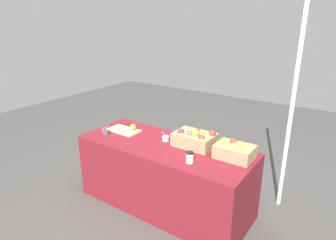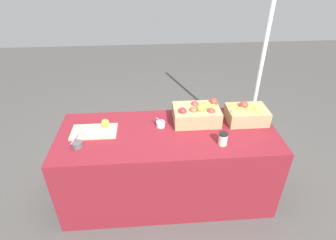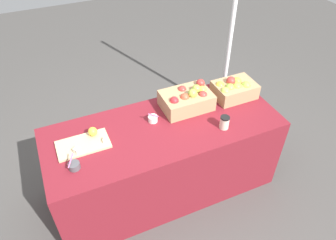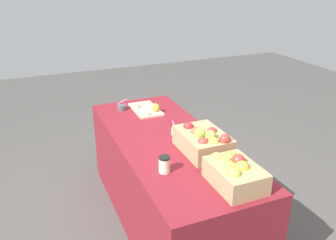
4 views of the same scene
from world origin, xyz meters
The scene contains 8 objects.
ground_plane centered at (0.00, 0.00, 0.00)m, with size 10.00×10.00×0.00m, color #474442.
table centered at (0.00, 0.00, 0.37)m, with size 1.90×0.76×0.74m, color maroon.
apple_crate_left centered at (0.72, 0.12, 0.82)m, with size 0.36×0.26×0.19m.
apple_crate_middle centered at (0.28, 0.15, 0.82)m, with size 0.41×0.29×0.20m.
cutting_board_front centered at (-0.61, 0.05, 0.76)m, with size 0.39×0.22×0.09m.
sample_bowl_near centered at (-0.06, 0.09, 0.77)m, with size 0.09×0.08×0.11m.
sample_bowl_mid centered at (-0.73, -0.15, 0.77)m, with size 0.09×0.09×0.10m.
coffee_cup centered at (0.43, -0.20, 0.79)m, with size 0.07×0.07×0.11m.
Camera 4 is at (2.24, -0.94, 1.93)m, focal length 38.00 mm.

